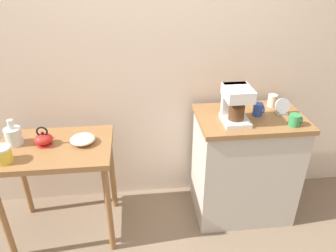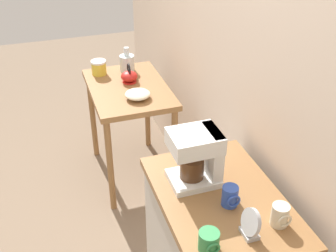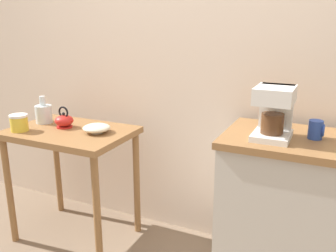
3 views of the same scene
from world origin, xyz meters
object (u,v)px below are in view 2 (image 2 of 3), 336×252
mug_blue (230,196)px  teakettle (129,76)px  canister_enamel (99,67)px  glass_carafe_vase (127,62)px  mug_tall_green (209,241)px  mug_small_cream (280,215)px  bowl_stoneware (138,94)px  table_clock (250,225)px  coffee_maker (199,155)px

mug_blue → teakettle: bearing=-177.5°
teakettle → canister_enamel: 0.28m
glass_carafe_vase → mug_tall_green: size_ratio=2.14×
mug_small_cream → bowl_stoneware: bearing=-171.6°
mug_tall_green → mug_small_cream: size_ratio=0.92×
canister_enamel → table_clock: bearing=7.4°
bowl_stoneware → mug_blue: bearing=3.3°
teakettle → coffee_maker: size_ratio=0.57×
coffee_maker → table_clock: coffee_maker is taller
table_clock → glass_carafe_vase: bearing=-179.1°
canister_enamel → table_clock: size_ratio=0.92×
mug_small_cream → canister_enamel: bearing=-168.5°
teakettle → mug_tall_green: size_ratio=1.69×
bowl_stoneware → glass_carafe_vase: size_ratio=0.93×
mug_blue → mug_small_cream: bearing=39.9°
bowl_stoneware → teakettle: bearing=178.5°
coffee_maker → table_clock: 0.39m
mug_blue → canister_enamel: bearing=-171.8°
coffee_maker → mug_blue: bearing=18.7°
canister_enamel → table_clock: (1.92, 0.25, 0.12)m
glass_carafe_vase → bowl_stoneware: bearing=-5.0°
canister_enamel → coffee_maker: bearing=6.7°
table_clock → mug_blue: bearing=179.7°
coffee_maker → mug_small_cream: bearing=29.5°
coffee_maker → table_clock: (0.38, 0.07, -0.09)m
mug_tall_green → mug_blue: size_ratio=0.93×
canister_enamel → mug_small_cream: mug_small_cream is taller
coffee_maker → glass_carafe_vase: bearing=178.7°
coffee_maker → mug_small_cream: coffee_maker is taller
canister_enamel → mug_small_cream: size_ratio=1.19×
bowl_stoneware → mug_tall_green: size_ratio=1.98×
coffee_maker → mug_tall_green: bearing=-15.9°
bowl_stoneware → mug_small_cream: size_ratio=1.81×
glass_carafe_vase → canister_enamel: size_ratio=1.64×
glass_carafe_vase → coffee_maker: (1.54, -0.03, 0.19)m
teakettle → mug_small_cream: bearing=6.9°
glass_carafe_vase → mug_blue: size_ratio=1.99×
glass_carafe_vase → canister_enamel: glass_carafe_vase is taller
glass_carafe_vase → mug_blue: 1.74m
bowl_stoneware → coffee_maker: bearing=0.4°
mug_small_cream → mug_blue: 0.22m
glass_carafe_vase → mug_blue: (1.73, 0.03, 0.10)m
mug_blue → table_clock: bearing=-0.3°
glass_carafe_vase → mug_small_cream: 1.91m
mug_small_cream → mug_blue: mug_small_cream is taller
bowl_stoneware → table_clock: bearing=2.9°
bowl_stoneware → teakettle: 0.26m
glass_carafe_vase → mug_small_cream: (1.90, 0.17, 0.10)m
table_clock → mug_small_cream: bearing=95.9°
bowl_stoneware → canister_enamel: canister_enamel is taller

